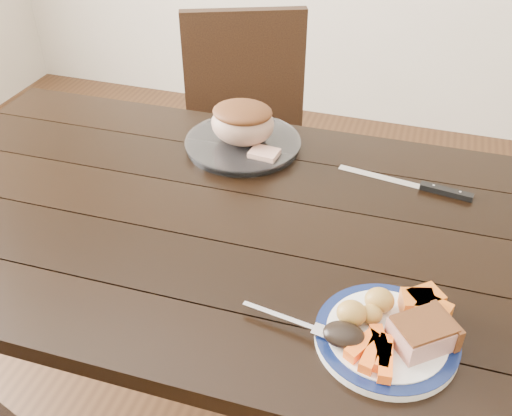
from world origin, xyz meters
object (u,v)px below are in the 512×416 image
(dinner_plate, at_px, (386,338))
(fork, at_px, (297,323))
(pork_slice, at_px, (422,334))
(carving_knife, at_px, (429,188))
(serving_platter, at_px, (243,145))
(roast_joint, at_px, (243,124))
(dining_table, at_px, (226,246))
(chair_far, at_px, (247,136))

(dinner_plate, bearing_deg, fork, -170.79)
(pork_slice, xyz_separation_m, carving_knife, (-0.02, 0.49, -0.04))
(serving_platter, bearing_deg, pork_slice, -47.74)
(fork, distance_m, roast_joint, 0.64)
(dining_table, bearing_deg, serving_platter, 100.68)
(chair_far, distance_m, dinner_plate, 1.17)
(fork, bearing_deg, dining_table, 138.84)
(chair_far, height_order, serving_platter, chair_far)
(fork, bearing_deg, serving_platter, 125.54)
(dining_table, height_order, serving_platter, serving_platter)
(pork_slice, xyz_separation_m, roast_joint, (-0.50, 0.55, 0.03))
(pork_slice, bearing_deg, serving_platter, 132.26)
(serving_platter, bearing_deg, dinner_plate, -50.79)
(serving_platter, bearing_deg, dining_table, -79.32)
(dinner_plate, height_order, fork, fork)
(roast_joint, bearing_deg, serving_platter, 180.00)
(dining_table, xyz_separation_m, carving_knife, (0.42, 0.24, 0.10))
(dining_table, bearing_deg, chair_far, 104.78)
(dining_table, xyz_separation_m, dinner_plate, (0.39, -0.25, 0.10))
(dining_table, height_order, carving_knife, carving_knife)
(serving_platter, distance_m, pork_slice, 0.74)
(carving_knife, bearing_deg, serving_platter, -177.80)
(serving_platter, height_order, pork_slice, pork_slice)
(dining_table, height_order, chair_far, chair_far)
(dinner_plate, bearing_deg, dining_table, 146.95)
(chair_far, height_order, roast_joint, chair_far)
(dining_table, relative_size, fork, 9.05)
(serving_platter, bearing_deg, fork, -62.84)
(dining_table, xyz_separation_m, chair_far, (-0.19, 0.73, -0.13))
(pork_slice, distance_m, carving_knife, 0.49)
(roast_joint, height_order, carving_knife, roast_joint)
(dinner_plate, bearing_deg, chair_far, 120.53)
(chair_far, distance_m, pork_slice, 1.20)
(chair_far, distance_m, fork, 1.12)
(chair_far, height_order, carving_knife, chair_far)
(pork_slice, height_order, fork, pork_slice)
(dining_table, distance_m, roast_joint, 0.34)
(carving_knife, bearing_deg, roast_joint, -177.80)
(serving_platter, bearing_deg, chair_far, 107.37)
(pork_slice, bearing_deg, carving_knife, 91.95)
(dining_table, distance_m, fork, 0.38)
(chair_far, relative_size, dinner_plate, 3.81)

